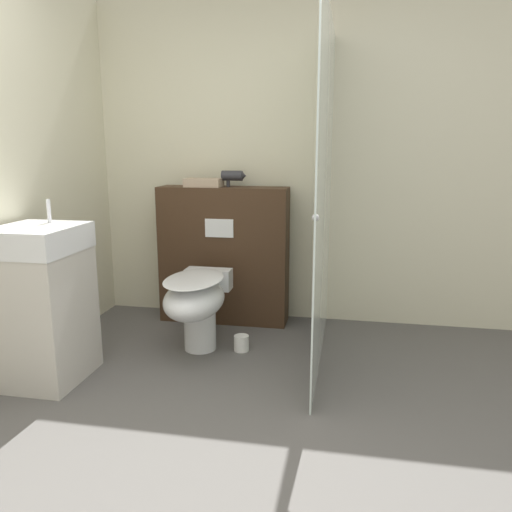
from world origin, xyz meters
name	(u,v)px	position (x,y,z in m)	size (l,w,h in m)	color
ground_plane	(199,492)	(0.00, 0.00, 0.00)	(12.00, 12.00, 0.00)	#565451
wall_back	(280,163)	(0.00, 2.25, 1.25)	(8.00, 0.06, 2.50)	beige
partition_panel	(224,255)	(-0.41, 2.04, 0.54)	(1.01, 0.27, 1.08)	#3D2819
shower_glass	(324,195)	(0.39, 1.45, 1.08)	(0.04, 1.54, 2.17)	silver
toilet	(197,301)	(-0.43, 1.37, 0.36)	(0.38, 0.70, 0.54)	white
sink_vanity	(43,304)	(-1.20, 0.82, 0.47)	(0.45, 0.51, 1.07)	beige
hair_drier	(233,176)	(-0.34, 2.07, 1.16)	(0.19, 0.08, 0.12)	#2D2D33
folded_towel	(204,183)	(-0.56, 2.02, 1.11)	(0.28, 0.18, 0.06)	tan
spare_toilet_roll	(241,343)	(-0.14, 1.45, 0.05)	(0.10, 0.10, 0.11)	white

